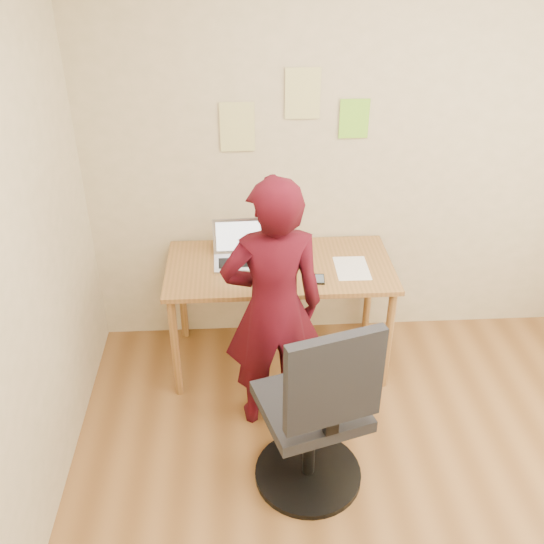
{
  "coord_description": "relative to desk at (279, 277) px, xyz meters",
  "views": [
    {
      "loc": [
        -0.78,
        -1.84,
        2.64
      ],
      "look_at": [
        -0.61,
        0.95,
        0.95
      ],
      "focal_mm": 40.0,
      "sensor_mm": 36.0,
      "label": 1
    }
  ],
  "objects": [
    {
      "name": "wall_note_right",
      "position": [
        0.47,
        0.36,
        0.89
      ],
      "size": [
        0.18,
        0.0,
        0.24
      ],
      "primitive_type": "cube",
      "color": "#86E032",
      "rests_on": "room"
    },
    {
      "name": "phone",
      "position": [
        0.23,
        -0.19,
        0.09
      ],
      "size": [
        0.07,
        0.12,
        0.01
      ],
      "rotation": [
        0.0,
        0.0,
        -0.08
      ],
      "color": "black",
      "rests_on": "desk"
    },
    {
      "name": "wall_note_mid",
      "position": [
        0.16,
        0.36,
        1.04
      ],
      "size": [
        0.21,
        0.0,
        0.3
      ],
      "primitive_type": "cube",
      "color": "#D5D07F",
      "rests_on": "room"
    },
    {
      "name": "paper_sheet",
      "position": [
        0.44,
        -0.07,
        0.09
      ],
      "size": [
        0.2,
        0.29,
        0.0
      ],
      "primitive_type": "cube",
      "rotation": [
        0.0,
        0.0,
        -0.01
      ],
      "color": "white",
      "rests_on": "desk"
    },
    {
      "name": "wall_note_left",
      "position": [
        -0.24,
        0.36,
        0.85
      ],
      "size": [
        0.21,
        0.0,
        0.3
      ],
      "primitive_type": "cube",
      "color": "#D5D07F",
      "rests_on": "room"
    },
    {
      "name": "room",
      "position": [
        0.54,
        -1.38,
        0.7
      ],
      "size": [
        3.58,
        3.58,
        2.78
      ],
      "color": "brown",
      "rests_on": "ground"
    },
    {
      "name": "laptop",
      "position": [
        -0.25,
        0.08,
        0.14
      ],
      "size": [
        0.33,
        0.29,
        0.23
      ],
      "rotation": [
        0.0,
        0.0,
        0.03
      ],
      "color": "#AAAAB1",
      "rests_on": "desk"
    },
    {
      "name": "person",
      "position": [
        -0.07,
        -0.52,
        0.12
      ],
      "size": [
        0.6,
        0.42,
        1.54
      ],
      "primitive_type": "imported",
      "rotation": [
        0.0,
        0.0,
        3.24
      ],
      "color": "#3E0811",
      "rests_on": "ground"
    },
    {
      "name": "desk",
      "position": [
        0.0,
        0.0,
        0.0
      ],
      "size": [
        1.4,
        0.7,
        0.74
      ],
      "color": "olive",
      "rests_on": "ground"
    },
    {
      "name": "office_chair",
      "position": [
        0.11,
        -1.07,
        -0.18
      ],
      "size": [
        0.6,
        0.62,
        1.1
      ],
      "rotation": [
        0.0,
        0.0,
        0.29
      ],
      "color": "black",
      "rests_on": "ground"
    }
  ]
}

